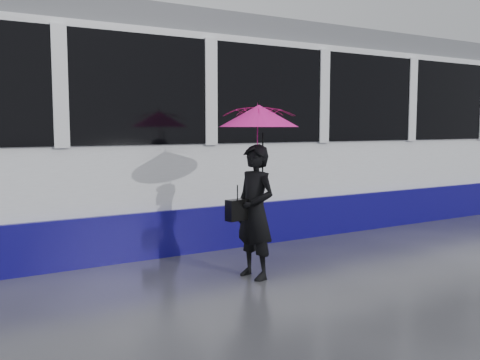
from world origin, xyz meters
TOP-DOWN VIEW (x-y plane):
  - ground at (0.00, 0.00)m, footprint 90.00×90.00m
  - rails at (0.00, 2.50)m, footprint 34.00×1.51m
  - tram at (3.18, 2.50)m, footprint 26.00×2.56m
  - woman at (0.47, -0.18)m, footprint 0.45×0.61m
  - umbrella at (0.52, -0.18)m, footprint 1.04×1.04m
  - handbag at (0.25, -0.16)m, footprint 0.29×0.16m

SIDE VIEW (x-z plane):
  - ground at x=0.00m, z-range 0.00..0.00m
  - rails at x=0.00m, z-range 0.00..0.02m
  - woman at x=0.47m, z-range 0.00..1.53m
  - handbag at x=0.25m, z-range 0.59..1.01m
  - tram at x=3.18m, z-range -0.04..3.31m
  - umbrella at x=0.52m, z-range 1.16..2.19m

